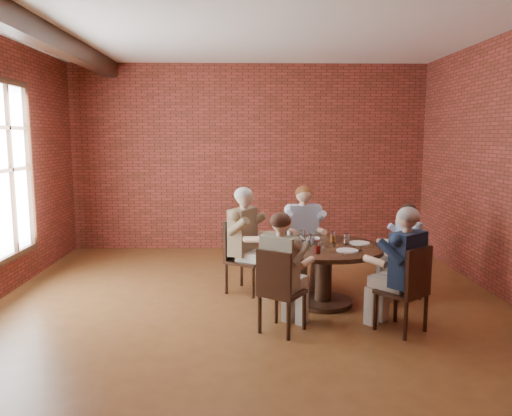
{
  "coord_description": "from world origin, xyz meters",
  "views": [
    {
      "loc": [
        -0.08,
        -5.75,
        2.08
      ],
      "look_at": [
        0.08,
        1.0,
        1.12
      ],
      "focal_mm": 35.0,
      "sensor_mm": 36.0,
      "label": 1
    }
  ],
  "objects_px": {
    "diner_d": "(282,273)",
    "smartphone": "(356,250)",
    "diner_c": "(247,241)",
    "chair_d": "(278,288)",
    "diner_a": "(404,251)",
    "diner_b": "(304,234)",
    "chair_e": "(409,286)",
    "chair_c": "(241,253)",
    "chair_a": "(408,261)",
    "dining_table": "(324,263)",
    "diner_e": "(402,270)",
    "chair_b": "(302,245)"
  },
  "relations": [
    {
      "from": "chair_c",
      "to": "smartphone",
      "type": "distance_m",
      "value": 1.62
    },
    {
      "from": "chair_b",
      "to": "diner_d",
      "type": "relative_size",
      "value": 0.74
    },
    {
      "from": "chair_a",
      "to": "chair_d",
      "type": "bearing_deg",
      "value": -69.71
    },
    {
      "from": "chair_a",
      "to": "chair_e",
      "type": "distance_m",
      "value": 1.29
    },
    {
      "from": "diner_c",
      "to": "diner_a",
      "type": "bearing_deg",
      "value": -67.97
    },
    {
      "from": "chair_d",
      "to": "smartphone",
      "type": "height_order",
      "value": "chair_d"
    },
    {
      "from": "diner_e",
      "to": "diner_a",
      "type": "bearing_deg",
      "value": -147.71
    },
    {
      "from": "diner_c",
      "to": "chair_d",
      "type": "xyz_separation_m",
      "value": [
        0.32,
        -1.46,
        -0.21
      ]
    },
    {
      "from": "diner_b",
      "to": "chair_d",
      "type": "distance_m",
      "value": 2.03
    },
    {
      "from": "diner_c",
      "to": "chair_d",
      "type": "distance_m",
      "value": 1.51
    },
    {
      "from": "diner_a",
      "to": "smartphone",
      "type": "height_order",
      "value": "diner_a"
    },
    {
      "from": "chair_a",
      "to": "chair_d",
      "type": "relative_size",
      "value": 0.96
    },
    {
      "from": "diner_a",
      "to": "chair_c",
      "type": "distance_m",
      "value": 2.15
    },
    {
      "from": "diner_a",
      "to": "chair_b",
      "type": "xyz_separation_m",
      "value": [
        -1.23,
        0.85,
        -0.09
      ]
    },
    {
      "from": "diner_c",
      "to": "dining_table",
      "type": "bearing_deg",
      "value": -90.0
    },
    {
      "from": "diner_d",
      "to": "smartphone",
      "type": "bearing_deg",
      "value": -112.37
    },
    {
      "from": "chair_c",
      "to": "chair_e",
      "type": "xyz_separation_m",
      "value": [
        1.79,
        -1.52,
        -0.01
      ]
    },
    {
      "from": "diner_d",
      "to": "dining_table",
      "type": "bearing_deg",
      "value": -90.0
    },
    {
      "from": "chair_b",
      "to": "chair_e",
      "type": "bearing_deg",
      "value": -73.49
    },
    {
      "from": "dining_table",
      "to": "chair_b",
      "type": "distance_m",
      "value": 1.13
    },
    {
      "from": "dining_table",
      "to": "diner_d",
      "type": "xyz_separation_m",
      "value": [
        -0.58,
        -0.86,
        0.12
      ]
    },
    {
      "from": "chair_d",
      "to": "diner_e",
      "type": "height_order",
      "value": "diner_e"
    },
    {
      "from": "chair_e",
      "to": "smartphone",
      "type": "relative_size",
      "value": 6.21
    },
    {
      "from": "chair_e",
      "to": "chair_b",
      "type": "bearing_deg",
      "value": -105.42
    },
    {
      "from": "diner_a",
      "to": "chair_b",
      "type": "distance_m",
      "value": 1.49
    },
    {
      "from": "diner_c",
      "to": "smartphone",
      "type": "distance_m",
      "value": 1.51
    },
    {
      "from": "dining_table",
      "to": "chair_b",
      "type": "height_order",
      "value": "chair_b"
    },
    {
      "from": "diner_a",
      "to": "chair_e",
      "type": "distance_m",
      "value": 1.26
    },
    {
      "from": "chair_d",
      "to": "chair_e",
      "type": "bearing_deg",
      "value": -146.54
    },
    {
      "from": "diner_b",
      "to": "chair_c",
      "type": "distance_m",
      "value": 1.03
    },
    {
      "from": "diner_c",
      "to": "diner_e",
      "type": "height_order",
      "value": "diner_c"
    },
    {
      "from": "chair_a",
      "to": "chair_b",
      "type": "bearing_deg",
      "value": -136.65
    },
    {
      "from": "diner_a",
      "to": "diner_e",
      "type": "xyz_separation_m",
      "value": [
        -0.39,
        -1.14,
        0.06
      ]
    },
    {
      "from": "chair_a",
      "to": "chair_c",
      "type": "distance_m",
      "value": 2.21
    },
    {
      "from": "diner_a",
      "to": "diner_b",
      "type": "height_order",
      "value": "diner_b"
    },
    {
      "from": "chair_b",
      "to": "smartphone",
      "type": "height_order",
      "value": "chair_b"
    },
    {
      "from": "diner_a",
      "to": "chair_e",
      "type": "relative_size",
      "value": 1.29
    },
    {
      "from": "diner_a",
      "to": "diner_e",
      "type": "relative_size",
      "value": 0.91
    },
    {
      "from": "chair_d",
      "to": "smartphone",
      "type": "xyz_separation_m",
      "value": [
        0.97,
        0.68,
        0.25
      ]
    },
    {
      "from": "chair_b",
      "to": "diner_b",
      "type": "height_order",
      "value": "diner_b"
    },
    {
      "from": "chair_a",
      "to": "chair_c",
      "type": "xyz_separation_m",
      "value": [
        -2.19,
        0.29,
        0.05
      ]
    },
    {
      "from": "chair_a",
      "to": "diner_e",
      "type": "height_order",
      "value": "diner_e"
    },
    {
      "from": "chair_d",
      "to": "chair_c",
      "type": "bearing_deg",
      "value": -40.88
    },
    {
      "from": "chair_c",
      "to": "diner_d",
      "type": "height_order",
      "value": "diner_d"
    },
    {
      "from": "chair_c",
      "to": "smartphone",
      "type": "height_order",
      "value": "chair_c"
    },
    {
      "from": "chair_d",
      "to": "diner_d",
      "type": "xyz_separation_m",
      "value": [
        0.05,
        0.07,
        0.15
      ]
    },
    {
      "from": "diner_e",
      "to": "chair_e",
      "type": "bearing_deg",
      "value": 90.0
    },
    {
      "from": "chair_b",
      "to": "diner_a",
      "type": "bearing_deg",
      "value": -41.58
    },
    {
      "from": "chair_c",
      "to": "chair_e",
      "type": "distance_m",
      "value": 2.35
    },
    {
      "from": "diner_a",
      "to": "diner_d",
      "type": "distance_m",
      "value": 2.02
    }
  ]
}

